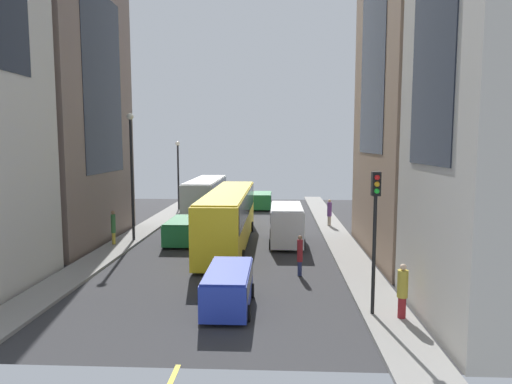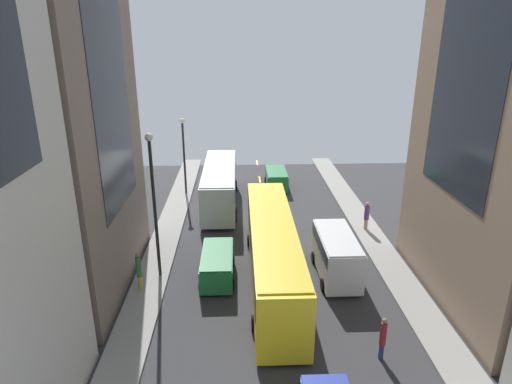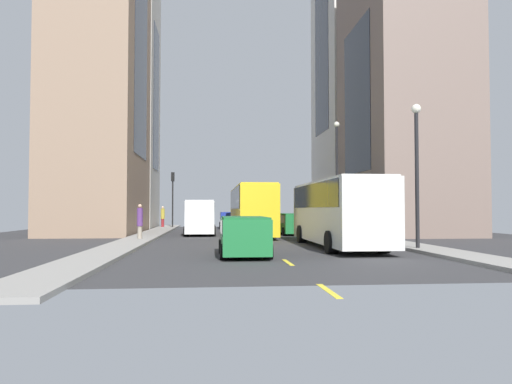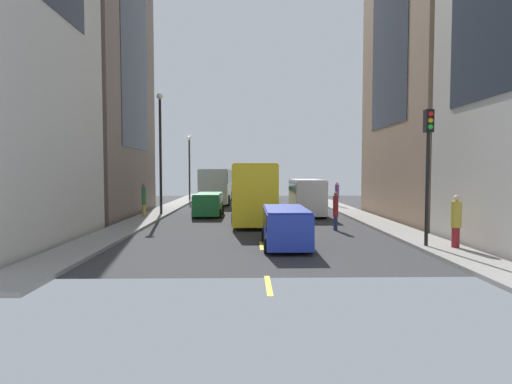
% 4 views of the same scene
% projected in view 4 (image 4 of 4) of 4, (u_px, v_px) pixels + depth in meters
% --- Properties ---
extents(ground_plane, '(40.40, 40.40, 0.00)m').
position_uv_depth(ground_plane, '(255.00, 211.00, 32.22)').
color(ground_plane, '#333335').
extents(sidewalk_west, '(1.95, 44.00, 0.15)m').
position_uv_depth(sidewalk_west, '(164.00, 210.00, 32.08)').
color(sidewalk_west, gray).
rests_on(sidewalk_west, ground).
extents(sidewalk_east, '(1.95, 44.00, 0.15)m').
position_uv_depth(sidewalk_east, '(346.00, 210.00, 32.36)').
color(sidewalk_east, gray).
rests_on(sidewalk_east, ground).
extents(lane_stripe_0, '(0.16, 2.00, 0.01)m').
position_uv_depth(lane_stripe_0, '(268.00, 285.00, 11.25)').
color(lane_stripe_0, yellow).
rests_on(lane_stripe_0, ground).
extents(lane_stripe_1, '(0.16, 2.00, 0.01)m').
position_uv_depth(lane_stripe_1, '(261.00, 246.00, 17.24)').
color(lane_stripe_1, yellow).
rests_on(lane_stripe_1, ground).
extents(lane_stripe_2, '(0.16, 2.00, 0.01)m').
position_uv_depth(lane_stripe_2, '(258.00, 226.00, 23.23)').
color(lane_stripe_2, yellow).
rests_on(lane_stripe_2, ground).
extents(lane_stripe_3, '(0.16, 2.00, 0.01)m').
position_uv_depth(lane_stripe_3, '(256.00, 215.00, 29.22)').
color(lane_stripe_3, yellow).
rests_on(lane_stripe_3, ground).
extents(lane_stripe_4, '(0.16, 2.00, 0.01)m').
position_uv_depth(lane_stripe_4, '(255.00, 208.00, 35.22)').
color(lane_stripe_4, yellow).
rests_on(lane_stripe_4, ground).
extents(lane_stripe_5, '(0.16, 2.00, 0.01)m').
position_uv_depth(lane_stripe_5, '(254.00, 202.00, 41.21)').
color(lane_stripe_5, yellow).
rests_on(lane_stripe_5, ground).
extents(lane_stripe_6, '(0.16, 2.00, 0.01)m').
position_uv_depth(lane_stripe_6, '(253.00, 198.00, 47.20)').
color(lane_stripe_6, yellow).
rests_on(lane_stripe_6, ground).
extents(lane_stripe_7, '(0.16, 2.00, 0.01)m').
position_uv_depth(lane_stripe_7, '(252.00, 195.00, 53.19)').
color(lane_stripe_7, yellow).
rests_on(lane_stripe_7, ground).
extents(building_west_1, '(7.34, 11.60, 21.00)m').
position_uv_depth(building_west_1, '(82.00, 65.00, 28.03)').
color(building_west_1, '#7A665B').
rests_on(building_west_1, ground).
extents(building_east_1, '(6.36, 11.68, 27.04)m').
position_uv_depth(building_east_1, '(439.00, 8.00, 25.76)').
color(building_east_1, '#937760').
rests_on(building_east_1, ground).
extents(city_bus_white, '(2.80, 11.00, 3.35)m').
position_uv_depth(city_bus_white, '(217.00, 183.00, 40.36)').
color(city_bus_white, silver).
rests_on(city_bus_white, ground).
extents(streetcar_yellow, '(2.70, 14.55, 3.59)m').
position_uv_depth(streetcar_yellow, '(254.00, 186.00, 28.31)').
color(streetcar_yellow, yellow).
rests_on(streetcar_yellow, ground).
extents(delivery_van_white, '(2.25, 5.15, 2.58)m').
position_uv_depth(delivery_van_white, '(307.00, 194.00, 28.81)').
color(delivery_van_white, white).
rests_on(delivery_van_white, ground).
extents(car_green_0, '(2.03, 4.17, 1.62)m').
position_uv_depth(car_green_0, '(266.00, 191.00, 44.77)').
color(car_green_0, '#1E7238').
rests_on(car_green_0, ground).
extents(car_green_1, '(1.98, 4.33, 1.60)m').
position_uv_depth(car_green_1, '(209.00, 203.00, 28.72)').
color(car_green_1, '#1E7238').
rests_on(car_green_1, ground).
extents(car_blue_2, '(1.92, 4.20, 1.63)m').
position_uv_depth(car_blue_2, '(286.00, 224.00, 16.99)').
color(car_blue_2, '#2338AD').
rests_on(car_blue_2, ground).
extents(pedestrian_crossing_mid, '(0.29, 0.29, 2.07)m').
position_uv_depth(pedestrian_crossing_mid, '(336.00, 210.00, 21.69)').
color(pedestrian_crossing_mid, navy).
rests_on(pedestrian_crossing_mid, ground).
extents(pedestrian_walking_far, '(0.30, 0.30, 2.19)m').
position_uv_depth(pedestrian_walking_far, '(144.00, 198.00, 27.37)').
color(pedestrian_walking_far, gold).
rests_on(pedestrian_walking_far, ground).
extents(pedestrian_crossing_near, '(0.40, 0.40, 2.07)m').
position_uv_depth(pedestrian_crossing_near, '(456.00, 220.00, 16.04)').
color(pedestrian_crossing_near, maroon).
rests_on(pedestrian_crossing_near, ground).
extents(pedestrian_waiting_curb, '(0.36, 0.36, 2.09)m').
position_uv_depth(pedestrian_waiting_curb, '(337.00, 193.00, 34.99)').
color(pedestrian_waiting_curb, gray).
rests_on(pedestrian_waiting_curb, ground).
extents(traffic_light_near_corner, '(0.32, 0.44, 5.47)m').
position_uv_depth(traffic_light_near_corner, '(428.00, 151.00, 16.23)').
color(traffic_light_near_corner, black).
rests_on(traffic_light_near_corner, ground).
extents(streetlamp_near, '(0.44, 0.44, 6.70)m').
position_uv_depth(streetlamp_near, '(189.00, 161.00, 42.74)').
color(streetlamp_near, black).
rests_on(streetlamp_near, ground).
extents(streetlamp_far, '(0.44, 0.44, 8.48)m').
position_uv_depth(streetlamp_far, '(160.00, 142.00, 28.61)').
color(streetlamp_far, black).
rests_on(streetlamp_far, ground).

